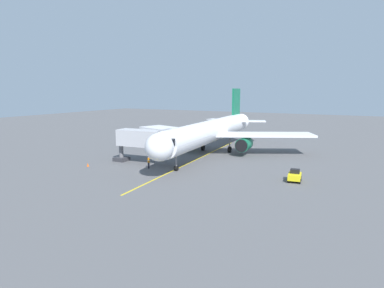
{
  "coord_description": "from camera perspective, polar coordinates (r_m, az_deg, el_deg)",
  "views": [
    {
      "loc": [
        -23.67,
        55.25,
        11.22
      ],
      "look_at": [
        0.32,
        9.97,
        3.0
      ],
      "focal_mm": 31.65,
      "sensor_mm": 36.0,
      "label": 1
    }
  ],
  "objects": [
    {
      "name": "ground_plane",
      "position": [
        61.15,
        4.65,
        -1.49
      ],
      "size": [
        220.0,
        220.0,
        0.0
      ],
      "primitive_type": "plane",
      "color": "#565659"
    },
    {
      "name": "apron_lead_in_line",
      "position": [
        54.44,
        0.43,
        -2.78
      ],
      "size": [
        3.18,
        39.91,
        0.01
      ],
      "primitive_type": "cube",
      "rotation": [
        0.0,
        0.0,
        0.07
      ],
      "color": "yellow",
      "rests_on": "ground"
    },
    {
      "name": "airplane",
      "position": [
        59.36,
        3.22,
        2.11
      ],
      "size": [
        34.71,
        40.35,
        11.5
      ],
      "color": "white",
      "rests_on": "ground"
    },
    {
      "name": "jet_bridge",
      "position": [
        51.57,
        -6.82,
        0.73
      ],
      "size": [
        11.49,
        3.66,
        5.4
      ],
      "color": "#B7B7BC",
      "rests_on": "ground"
    },
    {
      "name": "ground_crew_marshaller",
      "position": [
        49.22,
        -7.33,
        -3.08
      ],
      "size": [
        0.47,
        0.45,
        1.71
      ],
      "color": "#23232D",
      "rests_on": "ground"
    },
    {
      "name": "ground_crew_wing_walker",
      "position": [
        64.71,
        -4.76,
        -0.11
      ],
      "size": [
        0.28,
        0.42,
        1.71
      ],
      "color": "#23232D",
      "rests_on": "ground"
    },
    {
      "name": "tug_near_nose",
      "position": [
        43.85,
        16.91,
        -5.17
      ],
      "size": [
        1.8,
        2.46,
        1.5
      ],
      "color": "yellow",
      "rests_on": "ground"
    },
    {
      "name": "safety_cone_nose_left",
      "position": [
        52.44,
        -17.14,
        -3.35
      ],
      "size": [
        0.32,
        0.32,
        0.55
      ],
      "primitive_type": "cone",
      "color": "#F2590F",
      "rests_on": "ground"
    },
    {
      "name": "safety_cone_nose_right",
      "position": [
        46.36,
        17.25,
        -4.96
      ],
      "size": [
        0.32,
        0.32,
        0.55
      ],
      "primitive_type": "cone",
      "color": "#F2590F",
      "rests_on": "ground"
    }
  ]
}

